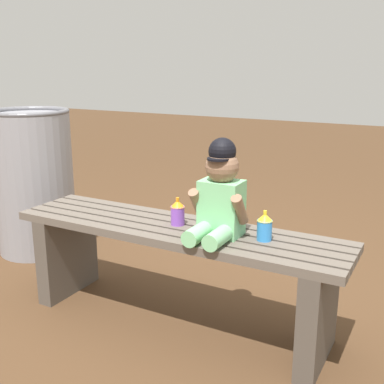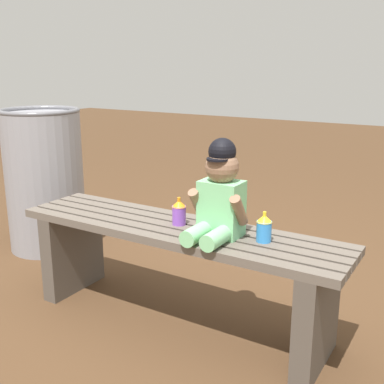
# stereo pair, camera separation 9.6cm
# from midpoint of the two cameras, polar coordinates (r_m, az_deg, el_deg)

# --- Properties ---
(ground_plane) EXTENTS (16.00, 16.00, 0.00)m
(ground_plane) POSITION_cam_midpoint_polar(r_m,az_deg,el_deg) (2.30, -0.52, -15.06)
(ground_plane) COLOR #4C331E
(park_bench) EXTENTS (1.52, 0.36, 0.46)m
(park_bench) POSITION_cam_midpoint_polar(r_m,az_deg,el_deg) (2.16, -0.54, -7.99)
(park_bench) COLOR #60564C
(park_bench) RESTS_ON ground_plane
(child_figure) EXTENTS (0.23, 0.27, 0.40)m
(child_figure) POSITION_cam_midpoint_polar(r_m,az_deg,el_deg) (1.93, 4.70, -0.33)
(child_figure) COLOR #7FCC8C
(child_figure) RESTS_ON park_bench
(sippy_cup_left) EXTENTS (0.06, 0.06, 0.12)m
(sippy_cup_left) POSITION_cam_midpoint_polar(r_m,az_deg,el_deg) (2.10, -0.19, -2.39)
(sippy_cup_left) COLOR #8C4CCC
(sippy_cup_left) RESTS_ON park_bench
(sippy_cup_right) EXTENTS (0.06, 0.06, 0.12)m
(sippy_cup_right) POSITION_cam_midpoint_polar(r_m,az_deg,el_deg) (1.93, 9.97, -4.19)
(sippy_cup_right) COLOR #338CE5
(sippy_cup_right) RESTS_ON park_bench
(trash_bin) EXTENTS (0.48, 0.48, 0.89)m
(trash_bin) POSITION_cam_midpoint_polar(r_m,az_deg,el_deg) (3.14, -16.27, 1.46)
(trash_bin) COLOR gray
(trash_bin) RESTS_ON ground_plane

